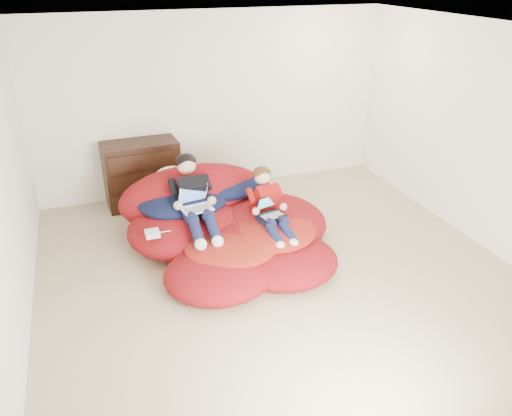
{
  "coord_description": "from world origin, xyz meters",
  "views": [
    {
      "loc": [
        -1.75,
        -4.23,
        3.03
      ],
      "look_at": [
        -0.17,
        0.23,
        0.7
      ],
      "focal_mm": 35.0,
      "sensor_mm": 36.0,
      "label": 1
    }
  ],
  "objects": [
    {
      "name": "younger_boy",
      "position": [
        0.07,
        0.47,
        0.61
      ],
      "size": [
        0.31,
        0.93,
        0.65
      ],
      "color": "#AD120F",
      "rests_on": "beanbag_pile"
    },
    {
      "name": "older_boy",
      "position": [
        -0.71,
        0.82,
        0.68
      ],
      "size": [
        0.33,
        1.15,
        0.71
      ],
      "color": "black",
      "rests_on": "beanbag_pile"
    },
    {
      "name": "room_shell",
      "position": [
        0.0,
        0.0,
        0.22
      ],
      "size": [
        5.1,
        5.1,
        2.77
      ],
      "color": "tan",
      "rests_on": "ground"
    },
    {
      "name": "dresser",
      "position": [
        -1.11,
        2.24,
        0.45
      ],
      "size": [
        1.02,
        0.59,
        0.89
      ],
      "color": "black",
      "rests_on": "ground"
    },
    {
      "name": "laptop_black",
      "position": [
        0.07,
        0.43,
        0.55
      ],
      "size": [
        0.33,
        0.36,
        0.21
      ],
      "color": "black",
      "rests_on": "younger_boy"
    },
    {
      "name": "laptop_white",
      "position": [
        -0.71,
        0.73,
        0.63
      ],
      "size": [
        0.37,
        0.37,
        0.23
      ],
      "color": "white",
      "rests_on": "older_boy"
    },
    {
      "name": "power_adapter",
      "position": [
        -1.24,
        0.55,
        0.42
      ],
      "size": [
        0.15,
        0.15,
        0.06
      ],
      "primitive_type": "cube",
      "rotation": [
        0.0,
        0.0,
        0.01
      ],
      "color": "white",
      "rests_on": "beanbag_pile"
    },
    {
      "name": "cream_pillow",
      "position": [
        -0.83,
        1.56,
        0.62
      ],
      "size": [
        0.44,
        0.28,
        0.28
      ],
      "primitive_type": "ellipsoid",
      "color": "white",
      "rests_on": "beanbag_pile"
    },
    {
      "name": "beanbag_pile",
      "position": [
        -0.37,
        0.75,
        0.27
      ],
      "size": [
        2.4,
        2.32,
        0.88
      ],
      "color": "maroon",
      "rests_on": "ground"
    }
  ]
}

